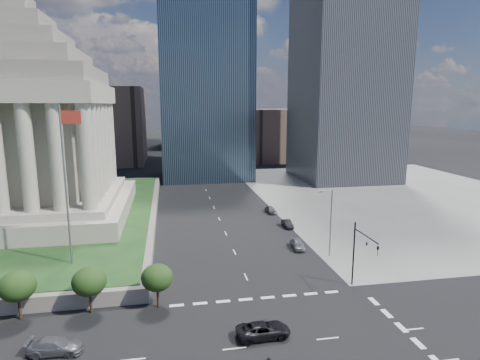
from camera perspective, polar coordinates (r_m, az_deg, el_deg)
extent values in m
plane|color=black|center=(129.82, -5.96, 0.93)|extent=(500.00, 500.00, 0.00)
cube|color=slate|center=(105.94, 21.56, -1.99)|extent=(68.00, 90.00, 0.03)
cylinder|color=slate|center=(54.07, -23.55, -0.88)|extent=(0.24, 0.24, 20.00)
cube|color=maroon|center=(52.88, -22.97, 8.22)|extent=(2.40, 0.05, 1.60)
cube|color=black|center=(123.40, -5.10, 14.43)|extent=(26.00, 26.00, 60.00)
cube|color=black|center=(126.92, 15.16, 23.14)|extent=(26.00, 28.00, 100.00)
cube|color=brown|center=(163.39, 4.48, 6.50)|extent=(20.00, 30.00, 20.00)
cube|color=brown|center=(159.15, -17.83, 7.35)|extent=(24.00, 30.00, 28.00)
cylinder|color=black|center=(51.56, 15.85, -10.06)|extent=(0.18, 0.18, 8.00)
cylinder|color=black|center=(48.21, 17.47, -7.59)|extent=(0.14, 5.50, 0.14)
cube|color=black|center=(46.20, 19.01, -9.54)|extent=(0.30, 0.30, 1.10)
cylinder|color=slate|center=(59.81, 12.78, -6.00)|extent=(0.16, 0.16, 10.00)
cylinder|color=slate|center=(58.29, 12.16, -1.54)|extent=(1.80, 0.12, 0.12)
cube|color=slate|center=(57.98, 11.33, -1.67)|extent=(0.50, 0.22, 0.14)
imported|color=black|center=(40.89, 3.34, -20.54)|extent=(5.33, 2.66, 1.45)
imported|color=#525459|center=(42.07, -24.76, -20.65)|extent=(2.44, 5.03, 1.41)
imported|color=gray|center=(63.13, 8.21, -9.02)|extent=(2.15, 4.46, 1.47)
imported|color=black|center=(73.54, 6.75, -6.19)|extent=(1.36, 3.86, 1.27)
imported|color=#525459|center=(82.54, 4.40, -4.23)|extent=(4.07, 1.83, 1.36)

